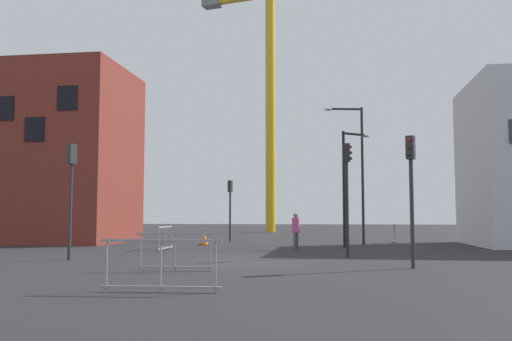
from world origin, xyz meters
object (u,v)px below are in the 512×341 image
traffic_cone_striped (204,239)px  streetlamp_short (348,177)px  traffic_light_crosswalk (411,179)px  streetlamp_tall (358,162)px  traffic_light_verge (230,200)px  construction_crane (276,64)px  pedestrian_walking (296,229)px  traffic_light_island (347,181)px  traffic_light_median (71,182)px

traffic_cone_striped → streetlamp_short: bearing=-10.0°
traffic_light_crosswalk → streetlamp_tall: bearing=94.5°
traffic_light_crosswalk → traffic_light_verge: (-8.71, 16.50, -0.15)m
traffic_light_crosswalk → traffic_cone_striped: 15.23m
construction_crane → streetlamp_short: (6.09, -23.47, -12.40)m
streetlamp_tall → pedestrian_walking: streetlamp_tall is taller
traffic_light_island → traffic_light_crosswalk: 4.51m
construction_crane → traffic_cone_striped: construction_crane is taller
traffic_light_verge → traffic_cone_striped: traffic_light_verge is taller
traffic_light_median → pedestrian_walking: bearing=40.4°
streetlamp_short → traffic_cone_striped: 8.30m
streetlamp_short → traffic_cone_striped: size_ratio=8.87×
streetlamp_short → pedestrian_walking: 4.42m
streetlamp_tall → traffic_cone_striped: (-8.17, -1.54, -4.15)m
traffic_light_median → traffic_light_island: bearing=15.6°
traffic_light_median → construction_crane: bearing=83.4°
traffic_light_verge → traffic_cone_striped: size_ratio=5.76×
pedestrian_walking → traffic_light_verge: bearing=118.2°
streetlamp_tall → streetlamp_short: (-0.60, -2.86, -0.99)m
streetlamp_short → traffic_light_median: 13.49m
pedestrian_walking → traffic_light_crosswalk: bearing=-62.6°
streetlamp_tall → traffic_light_verge: 8.47m
streetlamp_tall → traffic_light_verge: bearing=158.1°
traffic_light_verge → traffic_cone_striped: (-0.51, -4.61, -2.21)m
traffic_light_island → pedestrian_walking: size_ratio=2.57×
traffic_light_crosswalk → traffic_light_verge: traffic_light_crosswalk is taller
streetlamp_short → pedestrian_walking: size_ratio=3.42×
traffic_light_island → traffic_light_verge: 14.17m
traffic_light_verge → pedestrian_walking: size_ratio=2.22×
traffic_light_island → traffic_light_crosswalk: traffic_light_island is taller
traffic_light_island → traffic_cone_striped: bearing=133.6°
construction_crane → pedestrian_walking: construction_crane is taller
streetlamp_short → traffic_cone_striped: (-7.56, 1.33, -3.16)m
traffic_light_island → streetlamp_tall: bearing=85.3°
construction_crane → traffic_light_median: size_ratio=5.73×
streetlamp_tall → traffic_light_verge: streetlamp_tall is taller
traffic_light_crosswalk → traffic_light_median: bearing=173.0°
streetlamp_tall → traffic_cone_striped: streetlamp_tall is taller
traffic_light_median → traffic_cone_striped: bearing=77.5°
traffic_light_island → pedestrian_walking: (-2.21, 3.67, -1.89)m
streetlamp_short → traffic_cone_striped: streetlamp_short is taller
streetlamp_tall → traffic_light_verge: (-7.65, 3.08, -1.93)m
traffic_cone_striped → streetlamp_tall: bearing=10.7°
streetlamp_short → traffic_light_crosswalk: 10.72m
traffic_light_median → traffic_light_verge: 15.36m
construction_crane → traffic_light_crosswalk: construction_crane is taller
streetlamp_short → traffic_light_crosswalk: bearing=-81.1°
pedestrian_walking → streetlamp_tall: bearing=62.1°
streetlamp_tall → traffic_light_median: 16.04m
streetlamp_tall → pedestrian_walking: (-2.98, -5.63, -3.48)m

